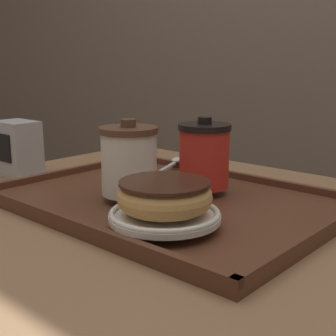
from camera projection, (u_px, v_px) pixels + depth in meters
cafe_table at (174, 303)px, 0.78m from camera, size 0.99×0.79×0.70m
serving_tray at (168, 201)px, 0.78m from camera, size 0.54×0.39×0.02m
coffee_cup_front at (129, 160)px, 0.76m from camera, size 0.10×0.10×0.12m
coffee_cup_rear at (204, 155)px, 0.80m from camera, size 0.09×0.09×0.12m
plate_with_chocolate_donut at (165, 215)px, 0.64m from camera, size 0.15×0.15×0.01m
donut_chocolate_glazed at (165, 196)px, 0.63m from camera, size 0.13×0.13×0.04m
spoon at (173, 163)px, 0.98m from camera, size 0.08×0.16×0.01m
napkin_dispenser at (18, 148)px, 0.98m from camera, size 0.09×0.07×0.12m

